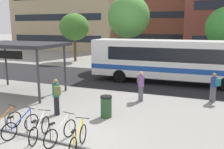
# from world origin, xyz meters

# --- Properties ---
(ground) EXTENTS (200.00, 200.00, 0.00)m
(ground) POSITION_xyz_m (0.00, 0.00, 0.00)
(ground) COLOR gray
(bus_lane_asphalt) EXTENTS (80.00, 7.20, 0.01)m
(bus_lane_asphalt) POSITION_xyz_m (0.00, 10.99, 0.00)
(bus_lane_asphalt) COLOR #232326
(bus_lane_asphalt) RESTS_ON ground
(city_bus) EXTENTS (12.09, 2.88, 3.20)m
(city_bus) POSITION_xyz_m (2.47, 10.98, 1.78)
(city_bus) COLOR white
(city_bus) RESTS_ON ground
(bike_rack) EXTENTS (4.39, 0.21, 0.70)m
(bike_rack) POSITION_xyz_m (-0.94, -0.16, 0.09)
(bike_rack) COLOR #47474C
(bike_rack) RESTS_ON ground
(parked_bicycle_orange_0) EXTENTS (0.57, 1.69, 0.99)m
(parked_bicycle_orange_0) POSITION_xyz_m (-2.66, -0.17, 0.38)
(parked_bicycle_orange_0) COLOR black
(parked_bicycle_orange_0) RESTS_ON ground
(parked_bicycle_blue_1) EXTENTS (0.55, 1.70, 0.99)m
(parked_bicycle_blue_1) POSITION_xyz_m (-1.78, -0.13, 0.38)
(parked_bicycle_blue_1) COLOR black
(parked_bicycle_blue_1) RESTS_ON ground
(parked_bicycle_white_2) EXTENTS (0.57, 1.69, 0.99)m
(parked_bicycle_white_2) POSITION_xyz_m (-0.89, -0.14, 0.38)
(parked_bicycle_white_2) COLOR black
(parked_bicycle_white_2) RESTS_ON ground
(parked_bicycle_white_3) EXTENTS (0.52, 1.71, 0.99)m
(parked_bicycle_white_3) POSITION_xyz_m (-0.01, -0.07, 0.38)
(parked_bicycle_white_3) COLOR black
(parked_bicycle_white_3) RESTS_ON ground
(parked_bicycle_yellow_4) EXTENTS (0.52, 1.71, 0.99)m
(parked_bicycle_yellow_4) POSITION_xyz_m (0.87, -0.33, 0.38)
(parked_bicycle_yellow_4) COLOR black
(parked_bicycle_yellow_4) RESTS_ON ground
(transit_shelter) EXTENTS (5.73, 3.67, 3.21)m
(transit_shelter) POSITION_xyz_m (-6.11, 4.72, 3.01)
(transit_shelter) COLOR #38383D
(transit_shelter) RESTS_ON ground
(commuter_teal_pack_0) EXTENTS (0.60, 0.55, 1.66)m
(commuter_teal_pack_0) POSITION_xyz_m (5.35, 7.16, 0.96)
(commuter_teal_pack_0) COLOR #565660
(commuter_teal_pack_0) RESTS_ON ground
(commuter_olive_pack_2) EXTENTS (0.53, 0.61, 1.72)m
(commuter_olive_pack_2) POSITION_xyz_m (1.46, 5.88, 0.99)
(commuter_olive_pack_2) COLOR #565660
(commuter_olive_pack_2) RESTS_ON ground
(commuter_olive_pack_3) EXTENTS (0.59, 0.58, 1.77)m
(commuter_olive_pack_3) POSITION_xyz_m (-1.73, 2.26, 1.02)
(commuter_olive_pack_3) COLOR black
(commuter_olive_pack_3) RESTS_ON ground
(trash_bin) EXTENTS (0.55, 0.55, 1.03)m
(trash_bin) POSITION_xyz_m (0.59, 2.84, 0.52)
(trash_bin) COLOR #284C2D
(trash_bin) RESTS_ON ground
(street_tree_1) EXTENTS (4.11, 4.11, 7.23)m
(street_tree_1) POSITION_xyz_m (-2.47, 16.06, 5.14)
(street_tree_1) COLOR brown
(street_tree_1) RESTS_ON ground
(street_tree_3) EXTENTS (3.54, 3.54, 5.76)m
(street_tree_3) POSITION_xyz_m (-10.04, 18.54, 4.13)
(street_tree_3) COLOR brown
(street_tree_3) RESTS_ON ground
(building_left_wing) EXTENTS (19.74, 10.35, 18.02)m
(building_left_wing) POSITION_xyz_m (-19.72, 33.93, 9.01)
(building_left_wing) COLOR tan
(building_left_wing) RESTS_ON ground
(building_centre_block) EXTENTS (16.38, 10.16, 11.65)m
(building_centre_block) POSITION_xyz_m (-2.13, 40.99, 5.83)
(building_centre_block) COLOR brown
(building_centre_block) RESTS_ON ground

